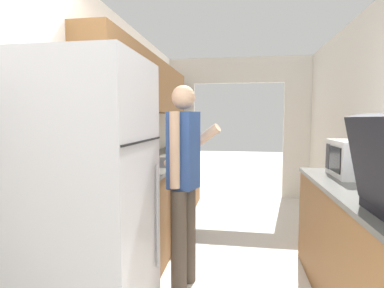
{
  "coord_description": "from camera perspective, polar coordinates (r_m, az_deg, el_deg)",
  "views": [
    {
      "loc": [
        0.03,
        -1.02,
        1.42
      ],
      "look_at": [
        -0.52,
        2.44,
        1.12
      ],
      "focal_mm": 28.0,
      "sensor_mm": 36.0,
      "label": 1
    }
  ],
  "objects": [
    {
      "name": "counter_left",
      "position": [
        3.98,
        -5.53,
        -9.06
      ],
      "size": [
        0.62,
        3.09,
        0.92
      ],
      "color": "brown",
      "rests_on": "ground_plane"
    },
    {
      "name": "microwave",
      "position": [
        2.89,
        29.13,
        -2.5
      ],
      "size": [
        0.41,
        0.47,
        0.31
      ],
      "color": "white",
      "rests_on": "counter_right"
    },
    {
      "name": "wall_far_with_doorway",
      "position": [
        5.47,
        8.75,
        4.99
      ],
      "size": [
        2.89,
        0.06,
        2.5
      ],
      "color": "white",
      "rests_on": "ground_plane"
    },
    {
      "name": "range_oven",
      "position": [
        3.55,
        -7.26,
        -10.69
      ],
      "size": [
        0.66,
        0.8,
        1.06
      ],
      "color": "black",
      "rests_on": "ground_plane"
    },
    {
      "name": "person",
      "position": [
        2.49,
        -1.64,
        -6.92
      ],
      "size": [
        0.54,
        0.44,
        1.69
      ],
      "rotation": [
        0.0,
        0.0,
        1.27
      ],
      "color": "#4C4238",
      "rests_on": "ground_plane"
    },
    {
      "name": "wall_left",
      "position": [
        3.25,
        -13.34,
        5.64
      ],
      "size": [
        0.38,
        6.81,
        2.5
      ],
      "color": "white",
      "rests_on": "ground_plane"
    },
    {
      "name": "refrigerator",
      "position": [
        2.01,
        -18.98,
        -10.57
      ],
      "size": [
        0.74,
        0.72,
        1.78
      ],
      "color": "#B7B7BC",
      "rests_on": "ground_plane"
    },
    {
      "name": "book_stack",
      "position": [
        2.37,
        32.57,
        -7.21
      ],
      "size": [
        0.2,
        0.3,
        0.06
      ],
      "color": "#2D4C99",
      "rests_on": "counter_right"
    },
    {
      "name": "counter_right",
      "position": [
        2.52,
        31.25,
        -18.14
      ],
      "size": [
        0.62,
        2.0,
        0.92
      ],
      "color": "brown",
      "rests_on": "ground_plane"
    }
  ]
}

